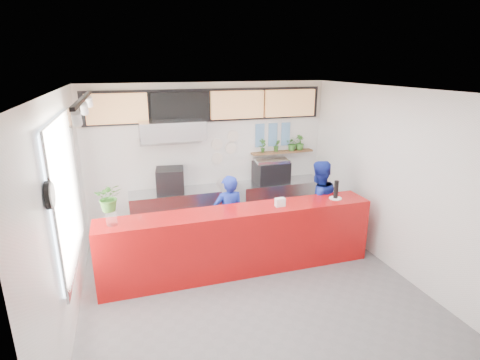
{
  "coord_description": "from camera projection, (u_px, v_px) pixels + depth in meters",
  "views": [
    {
      "loc": [
        -1.67,
        -4.94,
        3.34
      ],
      "look_at": [
        0.1,
        0.7,
        1.5
      ],
      "focal_mm": 28.0,
      "sensor_mm": 36.0,
      "label": 1
    }
  ],
  "objects": [
    {
      "name": "wall_right",
      "position": [
        390.0,
        179.0,
        6.24
      ],
      "size": [
        0.0,
        5.0,
        5.0
      ],
      "primitive_type": "plane",
      "rotation": [
        1.57,
        0.0,
        -1.57
      ],
      "color": "white",
      "rests_on": "ground"
    },
    {
      "name": "window_pane",
      "position": [
        67.0,
        191.0,
        5.03
      ],
      "size": [
        0.04,
        2.2,
        1.9
      ],
      "primitive_type": "cube",
      "color": "silver",
      "rests_on": "wall_left"
    },
    {
      "name": "basil_vase",
      "position": [
        109.0,
        197.0,
        5.31
      ],
      "size": [
        0.39,
        0.34,
        0.42
      ],
      "primitive_type": "imported",
      "rotation": [
        0.0,
        0.0,
        -0.04
      ],
      "color": "#356F26",
      "rests_on": "glass_vase"
    },
    {
      "name": "photo_frame_e",
      "position": [
        273.0,
        140.0,
        8.11
      ],
      "size": [
        0.2,
        0.02,
        0.25
      ],
      "primitive_type": "cube",
      "color": "#598CBF",
      "rests_on": "wall_back"
    },
    {
      "name": "herb_b",
      "position": [
        277.0,
        146.0,
        8.09
      ],
      "size": [
        0.16,
        0.14,
        0.26
      ],
      "primitive_type": "imported",
      "rotation": [
        0.0,
        0.0,
        -0.17
      ],
      "color": "#356F26",
      "rests_on": "herb_shelf"
    },
    {
      "name": "prep_bench",
      "position": [
        176.0,
        212.0,
        7.61
      ],
      "size": [
        1.8,
        0.6,
        0.9
      ],
      "primitive_type": "cube",
      "color": "#B2B5BA",
      "rests_on": "ground"
    },
    {
      "name": "service_counter",
      "position": [
        240.0,
        241.0,
        6.17
      ],
      "size": [
        4.5,
        0.6,
        1.1
      ],
      "primitive_type": "cube",
      "color": "#AD0C0C",
      "rests_on": "ground"
    },
    {
      "name": "soffit",
      "position": [
        209.0,
        105.0,
        7.45
      ],
      "size": [
        4.8,
        0.04,
        0.65
      ],
      "primitive_type": "cube",
      "color": "black",
      "rests_on": "wall_back"
    },
    {
      "name": "napkin_holder",
      "position": [
        280.0,
        202.0,
        6.13
      ],
      "size": [
        0.16,
        0.1,
        0.14
      ],
      "primitive_type": "cube",
      "rotation": [
        0.0,
        0.0,
        0.03
      ],
      "color": "white",
      "rests_on": "service_counter"
    },
    {
      "name": "photo_frame_d",
      "position": [
        260.0,
        141.0,
        8.02
      ],
      "size": [
        0.2,
        0.02,
        0.25
      ],
      "primitive_type": "cube",
      "color": "#598CBF",
      "rests_on": "wall_back"
    },
    {
      "name": "staff_center",
      "position": [
        229.0,
        216.0,
        6.64
      ],
      "size": [
        0.56,
        0.38,
        1.51
      ],
      "primitive_type": "imported",
      "rotation": [
        0.0,
        0.0,
        3.18
      ],
      "color": "#162898",
      "rests_on": "ground"
    },
    {
      "name": "wall_back",
      "position": [
        210.0,
        156.0,
        7.8
      ],
      "size": [
        5.0,
        0.0,
        5.0
      ],
      "primitive_type": "plane",
      "rotation": [
        1.57,
        0.0,
        0.0
      ],
      "color": "white",
      "rests_on": "ground"
    },
    {
      "name": "glass_vase",
      "position": [
        112.0,
        219.0,
        5.41
      ],
      "size": [
        0.21,
        0.21,
        0.19
      ],
      "primitive_type": "cylinder",
      "rotation": [
        0.0,
        0.0,
        -0.38
      ],
      "color": "white",
      "rests_on": "service_counter"
    },
    {
      "name": "dec_plate_d",
      "position": [
        233.0,
        136.0,
        7.8
      ],
      "size": [
        0.24,
        0.03,
        0.24
      ],
      "primitive_type": "cylinder",
      "rotation": [
        1.57,
        0.0,
        0.0
      ],
      "color": "silver",
      "rests_on": "wall_back"
    },
    {
      "name": "pepper_mill",
      "position": [
        336.0,
        190.0,
        6.44
      ],
      "size": [
        0.08,
        0.08,
        0.31
      ],
      "primitive_type": "cylinder",
      "rotation": [
        0.0,
        0.0,
        0.06
      ],
      "color": "black",
      "rests_on": "white_plate"
    },
    {
      "name": "menu_board_far_right",
      "position": [
        290.0,
        103.0,
        7.87
      ],
      "size": [
        1.1,
        0.1,
        0.55
      ],
      "primitive_type": "cube",
      "color": "tan",
      "rests_on": "wall_back"
    },
    {
      "name": "right_bench",
      "position": [
        280.0,
        200.0,
        8.27
      ],
      "size": [
        1.8,
        0.6,
        0.9
      ],
      "primitive_type": "cube",
      "color": "#B2B5BA",
      "rests_on": "ground"
    },
    {
      "name": "photo_frame_c",
      "position": [
        286.0,
        128.0,
        8.12
      ],
      "size": [
        0.2,
        0.02,
        0.25
      ],
      "primitive_type": "cube",
      "color": "#598CBF",
      "rests_on": "wall_back"
    },
    {
      "name": "hood_lip",
      "position": [
        172.0,
        140.0,
        7.12
      ],
      "size": [
        1.2,
        0.69,
        0.31
      ],
      "primitive_type": "cube",
      "rotation": [
        -0.35,
        0.0,
        0.0
      ],
      "color": "#B2B5BA",
      "rests_on": "ceiling"
    },
    {
      "name": "wall_clock_rim",
      "position": [
        49.0,
        195.0,
        3.84
      ],
      "size": [
        0.05,
        0.3,
        0.3
      ],
      "primitive_type": "cylinder",
      "rotation": [
        0.0,
        1.57,
        0.0
      ],
      "color": "black",
      "rests_on": "wall_left"
    },
    {
      "name": "dec_plate_a",
      "position": [
        217.0,
        144.0,
        7.74
      ],
      "size": [
        0.24,
        0.03,
        0.24
      ],
      "primitive_type": "cylinder",
      "rotation": [
        1.57,
        0.0,
        0.0
      ],
      "color": "silver",
      "rests_on": "wall_back"
    },
    {
      "name": "wall_clock_face",
      "position": [
        52.0,
        195.0,
        3.85
      ],
      "size": [
        0.02,
        0.26,
        0.26
      ],
      "primitive_type": "cylinder",
      "rotation": [
        0.0,
        1.57,
        0.0
      ],
      "color": "white",
      "rests_on": "wall_left"
    },
    {
      "name": "photo_frame_a",
      "position": [
        260.0,
        130.0,
        7.95
      ],
      "size": [
        0.2,
        0.02,
        0.25
      ],
      "primitive_type": "cube",
      "color": "#598CBF",
      "rests_on": "wall_back"
    },
    {
      "name": "dec_plate_c",
      "position": [
        217.0,
        158.0,
        7.83
      ],
      "size": [
        0.24,
        0.03,
        0.24
      ],
      "primitive_type": "cylinder",
      "rotation": [
        1.57,
        0.0,
        0.0
      ],
      "color": "silver",
      "rests_on": "wall_back"
    },
    {
      "name": "ceiling",
      "position": [
        248.0,
        90.0,
        5.08
      ],
      "size": [
        5.0,
        5.0,
        0.0
      ],
      "primitive_type": "plane",
      "rotation": [
        3.14,
        0.0,
        0.0
      ],
      "color": "silver"
    },
    {
      "name": "herb_c",
      "position": [
        292.0,
        143.0,
        8.18
      ],
      "size": [
        0.34,
        0.31,
        0.31
      ],
      "primitive_type": "imported",
      "rotation": [
        0.0,
        0.0,
        -0.33
      ],
      "color": "#356F26",
      "rests_on": "herb_shelf"
    },
    {
      "name": "menu_board_far_left",
      "position": [
        117.0,
        109.0,
        6.88
      ],
      "size": [
        1.1,
        0.1,
        0.55
      ],
      "primitive_type": "cube",
      "color": "tan",
      "rests_on": "wall_back"
    },
    {
      "name": "track_rail",
      "position": [
        83.0,
        99.0,
        4.5
      ],
      "size": [
        0.05,
        2.4,
        0.04
      ],
      "primitive_type": "cube",
      "color": "black",
      "rests_on": "ceiling"
    },
    {
      "name": "window_frame",
      "position": [
        69.0,
        191.0,
        5.04
      ],
      "size": [
        0.03,
        2.3,
        2.0
      ],
      "primitive_type": "cube",
      "color": "#B2B5BA",
      "rests_on": "wall_left"
    },
    {
      "name": "herb_a",
      "position": [
        263.0,
        146.0,
        7.99
      ],
      "size": [
        0.17,
        0.13,
        0.3
      ],
      "primitive_type": "imported",
      "rotation": [
        0.0,
        0.0,
        0.18
      ],
      "color": "#356F26",
      "rests_on": "herb_shelf"
    },
    {
      "name": "espresso_machine",
      "position": [
        271.0,
        172.0,
        8.0
      ],
      "size": [
        0.73,
        0.53,
        0.45
      ],
      "primitive_type": "cube",
      "rotation": [
        0.0,
        0.0,
        0.05
      ],
      "color": "black",
      "rests_on": "right_bench"
    },
    {
      "name": "panini_oven",
      "position": [
        170.0,
        180.0,
        7.39
      ],
      "size": [
        0.6,
        0.6,
        0.48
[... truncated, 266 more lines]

